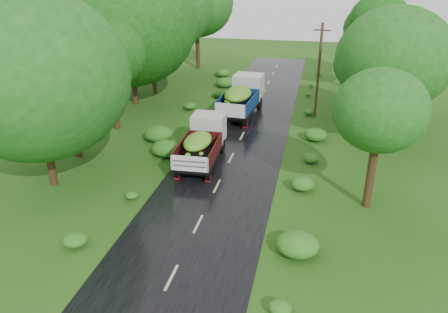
% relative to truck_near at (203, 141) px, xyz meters
% --- Properties ---
extents(ground, '(120.00, 120.00, 0.00)m').
position_rel_truck_near_xyz_m(ground, '(1.62, -11.08, -1.44)').
color(ground, '#20430E').
rests_on(ground, ground).
extents(road, '(6.50, 80.00, 0.02)m').
position_rel_truck_near_xyz_m(road, '(1.62, -6.08, -1.43)').
color(road, black).
rests_on(road, ground).
extents(road_lines, '(0.12, 69.60, 0.00)m').
position_rel_truck_near_xyz_m(road_lines, '(1.62, -5.08, -1.42)').
color(road_lines, '#BFB78C').
rests_on(road_lines, road).
extents(truck_near, '(2.35, 6.12, 2.54)m').
position_rel_truck_near_xyz_m(truck_near, '(0.00, 0.00, 0.00)').
color(truck_near, black).
rests_on(truck_near, ground).
extents(truck_far, '(2.91, 7.05, 2.90)m').
position_rel_truck_near_xyz_m(truck_far, '(0.76, 9.73, 0.20)').
color(truck_far, black).
rests_on(truck_far, ground).
extents(utility_pole, '(1.30, 0.32, 7.43)m').
position_rel_truck_near_xyz_m(utility_pole, '(6.66, 10.59, 2.39)').
color(utility_pole, '#382616').
rests_on(utility_pole, ground).
extents(trees_left, '(7.16, 35.07, 9.76)m').
position_rel_truck_near_xyz_m(trees_left, '(-8.60, 10.98, 5.23)').
color(trees_left, black).
rests_on(trees_left, ground).
extents(trees_right, '(5.02, 30.92, 8.24)m').
position_rel_truck_near_xyz_m(trees_right, '(10.95, 10.92, 4.08)').
color(trees_right, black).
rests_on(trees_right, ground).
extents(shrubs, '(11.90, 44.00, 0.70)m').
position_rel_truck_near_xyz_m(shrubs, '(1.62, 2.92, -1.09)').
color(shrubs, '#246A19').
rests_on(shrubs, ground).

